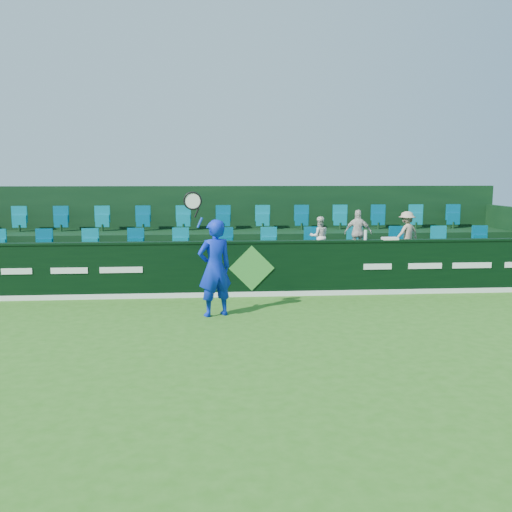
{
  "coord_description": "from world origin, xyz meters",
  "views": [
    {
      "loc": [
        -1.01,
        -9.62,
        2.9
      ],
      "look_at": [
        0.01,
        2.8,
        1.15
      ],
      "focal_mm": 40.0,
      "sensor_mm": 36.0,
      "label": 1
    }
  ],
  "objects": [
    {
      "name": "tennis_player",
      "position": [
        -0.91,
        2.07,
        1.02
      ],
      "size": [
        1.11,
        0.73,
        2.65
      ],
      "color": "#0B25C5",
      "rests_on": "ground"
    },
    {
      "name": "stand_tier_back",
      "position": [
        0.0,
        7.0,
        0.65
      ],
      "size": [
        16.0,
        1.8,
        1.3
      ],
      "primitive_type": "cube",
      "color": "black",
      "rests_on": "ground"
    },
    {
      "name": "seat_row_front",
      "position": [
        0.0,
        5.5,
        1.1
      ],
      "size": [
        13.5,
        0.5,
        0.6
      ],
      "primitive_type": "cube",
      "color": "#05768B",
      "rests_on": "stand_tier_front"
    },
    {
      "name": "seat_row_back",
      "position": [
        0.0,
        7.3,
        1.6
      ],
      "size": [
        13.5,
        0.5,
        0.6
      ],
      "primitive_type": "cube",
      "color": "#05768B",
      "rests_on": "stand_tier_back"
    },
    {
      "name": "sponsor_hoarding",
      "position": [
        0.0,
        4.0,
        0.67
      ],
      "size": [
        16.0,
        0.25,
        1.35
      ],
      "color": "black",
      "rests_on": "ground"
    },
    {
      "name": "stand_tier_front",
      "position": [
        0.0,
        5.1,
        0.4
      ],
      "size": [
        16.0,
        2.0,
        0.8
      ],
      "primitive_type": "cube",
      "color": "black",
      "rests_on": "ground"
    },
    {
      "name": "towel",
      "position": [
        3.42,
        4.0,
        1.38
      ],
      "size": [
        0.38,
        0.25,
        0.06
      ],
      "primitive_type": "cube",
      "color": "white",
      "rests_on": "sponsor_hoarding"
    },
    {
      "name": "stand_rear",
      "position": [
        0.0,
        7.44,
        1.22
      ],
      "size": [
        16.0,
        4.1,
        2.6
      ],
      "color": "black",
      "rests_on": "ground"
    },
    {
      "name": "spectator_right",
      "position": [
        4.24,
        5.12,
        1.39
      ],
      "size": [
        0.87,
        0.72,
        1.17
      ],
      "primitive_type": "imported",
      "rotation": [
        0.0,
        0.0,
        3.58
      ],
      "color": "tan",
      "rests_on": "stand_tier_front"
    },
    {
      "name": "spectator_middle",
      "position": [
        2.92,
        5.12,
        1.41
      ],
      "size": [
        0.77,
        0.5,
        1.22
      ],
      "primitive_type": "imported",
      "rotation": [
        0.0,
        0.0,
        2.83
      ],
      "color": "beige",
      "rests_on": "stand_tier_front"
    },
    {
      "name": "spectator_left",
      "position": [
        1.88,
        5.12,
        1.32
      ],
      "size": [
        0.54,
        0.43,
        1.05
      ],
      "primitive_type": "imported",
      "rotation": [
        0.0,
        0.0,
        3.22
      ],
      "color": "white",
      "rests_on": "stand_tier_front"
    },
    {
      "name": "ground",
      "position": [
        0.0,
        0.0,
        0.0
      ],
      "size": [
        60.0,
        60.0,
        0.0
      ],
      "primitive_type": "plane",
      "color": "#2E6919",
      "rests_on": "ground"
    },
    {
      "name": "drinks_bottle",
      "position": [
        2.81,
        4.0,
        1.47
      ],
      "size": [
        0.08,
        0.08,
        0.24
      ],
      "primitive_type": "cylinder",
      "color": "silver",
      "rests_on": "sponsor_hoarding"
    }
  ]
}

